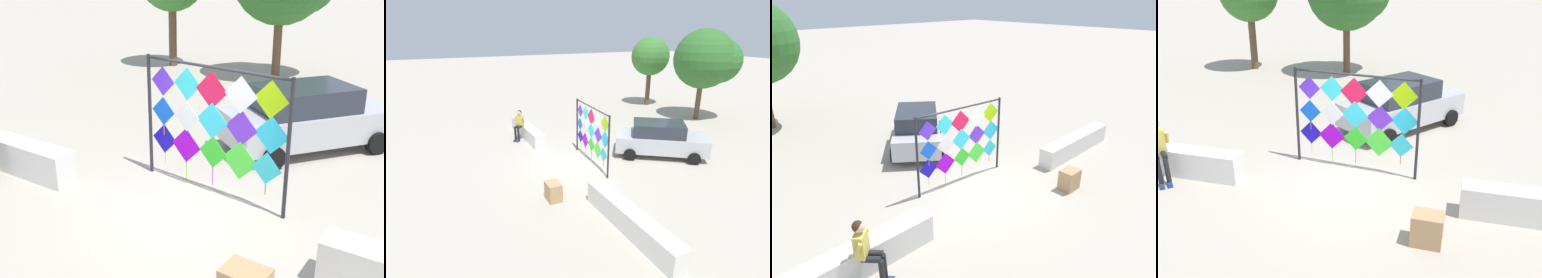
{
  "view_description": "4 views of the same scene",
  "coord_description": "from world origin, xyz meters",
  "views": [
    {
      "loc": [
        4.03,
        -6.1,
        4.13
      ],
      "look_at": [
        -0.38,
        0.61,
        1.09
      ],
      "focal_mm": 44.13,
      "sensor_mm": 36.0,
      "label": 1
    },
    {
      "loc": [
        10.0,
        -5.04,
        5.24
      ],
      "look_at": [
        0.35,
        -0.01,
        1.34
      ],
      "focal_mm": 28.08,
      "sensor_mm": 36.0,
      "label": 2
    },
    {
      "loc": [
        -6.55,
        -6.06,
        5.38
      ],
      "look_at": [
        -0.24,
        0.55,
        1.57
      ],
      "focal_mm": 31.88,
      "sensor_mm": 36.0,
      "label": 3
    },
    {
      "loc": [
        2.28,
        -8.31,
        4.81
      ],
      "look_at": [
        -0.04,
        0.21,
        1.07
      ],
      "focal_mm": 39.35,
      "sensor_mm": 36.0,
      "label": 4
    }
  ],
  "objects": [
    {
      "name": "plaza_ledge_left",
      "position": [
        -4.44,
        -0.52,
        0.34
      ],
      "size": [
        3.86,
        0.5,
        0.68
      ],
      "primitive_type": "cube",
      "color": "silver",
      "rests_on": "ground"
    },
    {
      "name": "kite_display_rack",
      "position": [
        -0.06,
        0.83,
        1.48
      ],
      "size": [
        3.14,
        0.36,
        2.46
      ],
      "color": "#232328",
      "rests_on": "ground"
    },
    {
      "name": "ground",
      "position": [
        0.0,
        0.0,
        0.0
      ],
      "size": [
        120.0,
        120.0,
        0.0
      ],
      "primitive_type": "plane",
      "color": "#ADA393"
    },
    {
      "name": "tree_palm_like",
      "position": [
        -7.54,
        9.91,
        3.52
      ],
      "size": [
        2.71,
        2.71,
        4.91
      ],
      "color": "brown",
      "rests_on": "ground"
    },
    {
      "name": "tree_far_right",
      "position": [
        -2.75,
        10.43,
        3.71
      ],
      "size": [
        3.56,
        3.78,
        5.45
      ],
      "color": "brown",
      "rests_on": "ground"
    },
    {
      "name": "seated_vendor",
      "position": [
        -4.28,
        -0.97,
        0.9
      ],
      "size": [
        0.72,
        0.72,
        1.52
      ],
      "color": "black",
      "rests_on": "ground"
    },
    {
      "name": "parked_car",
      "position": [
        0.57,
        3.98,
        0.77
      ],
      "size": [
        3.7,
        4.1,
        1.51
      ],
      "color": "#B7B7BC",
      "rests_on": "ground"
    },
    {
      "name": "cardboard_box_large",
      "position": [
        1.95,
        -1.75,
        0.31
      ],
      "size": [
        0.58,
        0.45,
        0.62
      ],
      "primitive_type": "cube",
      "rotation": [
        0.0,
        0.0,
        -0.03
      ],
      "color": "tan",
      "rests_on": "ground"
    },
    {
      "name": "plaza_ledge_right",
      "position": [
        4.44,
        -0.52,
        0.34
      ],
      "size": [
        3.86,
        0.5,
        0.68
      ],
      "primitive_type": "cube",
      "color": "silver",
      "rests_on": "ground"
    }
  ]
}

